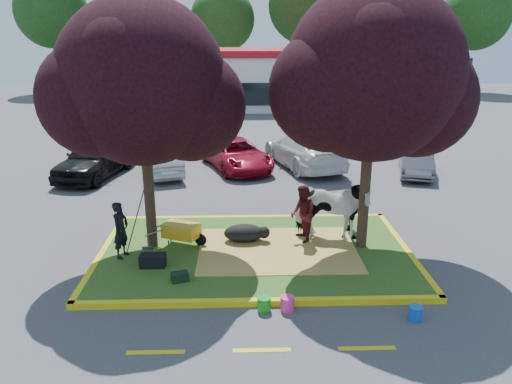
{
  "coord_description": "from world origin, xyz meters",
  "views": [
    {
      "loc": [
        -0.36,
        -12.22,
        5.75
      ],
      "look_at": [
        0.04,
        0.5,
        1.62
      ],
      "focal_mm": 35.0,
      "sensor_mm": 36.0,
      "label": 1
    }
  ],
  "objects_px": {
    "bucket_green": "(264,304)",
    "bucket_blue": "(416,313)",
    "cow": "(331,210)",
    "calf": "(244,233)",
    "handler": "(121,230)",
    "car_black": "(95,158)",
    "car_silver": "(162,160)",
    "wheelbarrow": "(182,231)",
    "bucket_pink": "(287,304)"
  },
  "relations": [
    {
      "from": "bucket_green",
      "to": "bucket_blue",
      "type": "height_order",
      "value": "bucket_green"
    },
    {
      "from": "cow",
      "to": "calf",
      "type": "bearing_deg",
      "value": 108.23
    },
    {
      "from": "handler",
      "to": "car_black",
      "type": "xyz_separation_m",
      "value": [
        -2.9,
        8.15,
        -0.11
      ]
    },
    {
      "from": "car_black",
      "to": "car_silver",
      "type": "relative_size",
      "value": 1.26
    },
    {
      "from": "wheelbarrow",
      "to": "car_black",
      "type": "relative_size",
      "value": 0.36
    },
    {
      "from": "bucket_green",
      "to": "car_black",
      "type": "height_order",
      "value": "car_black"
    },
    {
      "from": "car_black",
      "to": "car_silver",
      "type": "distance_m",
      "value": 2.7
    },
    {
      "from": "handler",
      "to": "bucket_blue",
      "type": "distance_m",
      "value": 7.37
    },
    {
      "from": "wheelbarrow",
      "to": "car_silver",
      "type": "xyz_separation_m",
      "value": [
        -1.68,
        7.71,
        0.01
      ]
    },
    {
      "from": "calf",
      "to": "cow",
      "type": "bearing_deg",
      "value": 2.69
    },
    {
      "from": "wheelbarrow",
      "to": "bucket_green",
      "type": "bearing_deg",
      "value": -32.86
    },
    {
      "from": "calf",
      "to": "bucket_green",
      "type": "height_order",
      "value": "calf"
    },
    {
      "from": "cow",
      "to": "car_black",
      "type": "height_order",
      "value": "cow"
    },
    {
      "from": "bucket_pink",
      "to": "car_black",
      "type": "relative_size",
      "value": 0.07
    },
    {
      "from": "handler",
      "to": "wheelbarrow",
      "type": "bearing_deg",
      "value": -47.04
    },
    {
      "from": "car_silver",
      "to": "wheelbarrow",
      "type": "bearing_deg",
      "value": 84.58
    },
    {
      "from": "bucket_blue",
      "to": "car_silver",
      "type": "height_order",
      "value": "car_silver"
    },
    {
      "from": "bucket_green",
      "to": "car_black",
      "type": "bearing_deg",
      "value": 121.19
    },
    {
      "from": "bucket_blue",
      "to": "calf",
      "type": "bearing_deg",
      "value": 132.58
    },
    {
      "from": "wheelbarrow",
      "to": "bucket_blue",
      "type": "bearing_deg",
      "value": -11.0
    },
    {
      "from": "bucket_green",
      "to": "bucket_pink",
      "type": "relative_size",
      "value": 0.97
    },
    {
      "from": "cow",
      "to": "car_silver",
      "type": "distance_m",
      "value": 9.42
    },
    {
      "from": "bucket_pink",
      "to": "handler",
      "type": "bearing_deg",
      "value": 148.24
    },
    {
      "from": "cow",
      "to": "calf",
      "type": "height_order",
      "value": "cow"
    },
    {
      "from": "bucket_pink",
      "to": "car_silver",
      "type": "height_order",
      "value": "car_silver"
    },
    {
      "from": "wheelbarrow",
      "to": "car_silver",
      "type": "bearing_deg",
      "value": 125.87
    },
    {
      "from": "calf",
      "to": "handler",
      "type": "distance_m",
      "value": 3.33
    },
    {
      "from": "cow",
      "to": "bucket_pink",
      "type": "bearing_deg",
      "value": 173.21
    },
    {
      "from": "handler",
      "to": "bucket_green",
      "type": "distance_m",
      "value": 4.42
    },
    {
      "from": "bucket_green",
      "to": "bucket_pink",
      "type": "bearing_deg",
      "value": 0.0
    },
    {
      "from": "bucket_green",
      "to": "car_silver",
      "type": "bearing_deg",
      "value": 109.14
    },
    {
      "from": "handler",
      "to": "car_black",
      "type": "distance_m",
      "value": 8.65
    },
    {
      "from": "car_silver",
      "to": "bucket_blue",
      "type": "bearing_deg",
      "value": 103.72
    },
    {
      "from": "bucket_blue",
      "to": "car_silver",
      "type": "xyz_separation_m",
      "value": [
        -6.91,
        11.32,
        0.45
      ]
    },
    {
      "from": "bucket_blue",
      "to": "car_silver",
      "type": "bearing_deg",
      "value": 121.42
    },
    {
      "from": "bucket_green",
      "to": "bucket_pink",
      "type": "height_order",
      "value": "bucket_pink"
    },
    {
      "from": "handler",
      "to": "bucket_pink",
      "type": "xyz_separation_m",
      "value": [
        4.06,
        -2.52,
        -0.73
      ]
    },
    {
      "from": "car_silver",
      "to": "handler",
      "type": "bearing_deg",
      "value": 73.73
    },
    {
      "from": "calf",
      "to": "bucket_blue",
      "type": "xyz_separation_m",
      "value": [
        3.54,
        -3.85,
        -0.24
      ]
    },
    {
      "from": "cow",
      "to": "car_black",
      "type": "relative_size",
      "value": 0.46
    },
    {
      "from": "car_black",
      "to": "calf",
      "type": "bearing_deg",
      "value": -37.44
    },
    {
      "from": "bucket_blue",
      "to": "bucket_green",
      "type": "bearing_deg",
      "value": 171.79
    },
    {
      "from": "cow",
      "to": "wheelbarrow",
      "type": "relative_size",
      "value": 1.26
    },
    {
      "from": "car_silver",
      "to": "cow",
      "type": "bearing_deg",
      "value": 110.3
    },
    {
      "from": "calf",
      "to": "bucket_green",
      "type": "distance_m",
      "value": 3.43
    },
    {
      "from": "calf",
      "to": "bucket_blue",
      "type": "relative_size",
      "value": 3.66
    },
    {
      "from": "bucket_blue",
      "to": "cow",
      "type": "bearing_deg",
      "value": 106.04
    },
    {
      "from": "handler",
      "to": "calf",
      "type": "bearing_deg",
      "value": -55.09
    },
    {
      "from": "wheelbarrow",
      "to": "car_black",
      "type": "height_order",
      "value": "car_black"
    },
    {
      "from": "calf",
      "to": "handler",
      "type": "xyz_separation_m",
      "value": [
        -3.17,
        -0.88,
        0.5
      ]
    }
  ]
}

